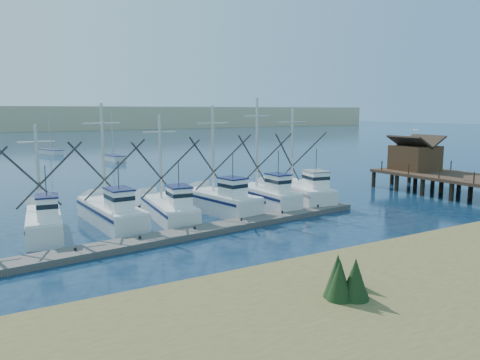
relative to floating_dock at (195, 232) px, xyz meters
name	(u,v)px	position (x,y,z in m)	size (l,w,h in m)	color
ground	(341,244)	(7.04, -6.59, -0.20)	(500.00, 500.00, 0.00)	#0D1E39
shore_bank	(366,322)	(-0.96, -16.59, 0.60)	(40.00, 10.00, 1.60)	#4C422D
floating_dock	(195,232)	(0.00, 0.00, 0.00)	(29.93, 2.00, 0.40)	#55514C
timber_pier	(444,168)	(28.54, 1.87, 2.37)	(7.00, 20.00, 8.00)	black
dune_ridge	(14,118)	(7.04, 203.41, 4.80)	(360.00, 60.00, 10.00)	tan
trawler_fleet	(183,206)	(1.37, 5.04, 0.76)	(29.90, 9.12, 9.39)	silver
sailboat_near	(114,158)	(8.37, 49.56, 0.29)	(2.54, 5.78, 8.10)	silver
sailboat_far	(51,152)	(1.14, 66.96, 0.29)	(3.89, 6.57, 8.10)	silver
flying_gull	(414,130)	(25.26, 3.04, 6.18)	(1.13, 0.21, 0.21)	white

